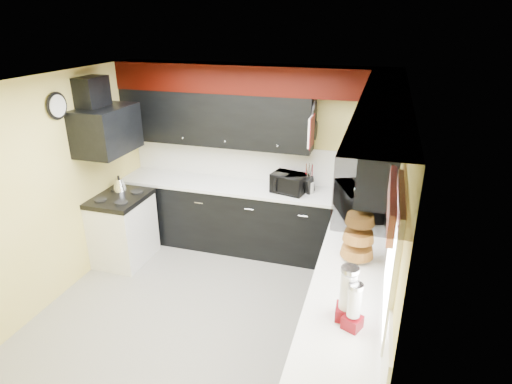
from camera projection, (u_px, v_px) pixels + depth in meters
The scene contains 35 objects.
ground at pixel (208, 313), 4.74m from camera, with size 3.60×3.60×0.00m, color gray.
wall_back at pixel (255, 158), 5.85m from camera, with size 3.60×0.06×2.50m, color #E0C666.
wall_right at pixel (391, 236), 3.78m from camera, with size 0.06×3.60×2.50m, color #E0C666.
wall_left at pixel (53, 191), 4.74m from camera, with size 0.06×3.60×2.50m, color #E0C666.
ceiling at pixel (196, 83), 3.78m from camera, with size 3.60×3.60×0.06m, color white.
cab_back at pixel (249, 219), 5.89m from camera, with size 3.60×0.60×0.90m, color black.
cab_right at pixel (346, 323), 3.90m from camera, with size 0.60×3.00×0.90m, color black.
counter_back at pixel (249, 188), 5.71m from camera, with size 3.62×0.64×0.04m, color white.
counter_right at pixel (350, 280), 3.72m from camera, with size 0.64×3.02×0.04m, color white.
splash_back at pixel (255, 162), 5.87m from camera, with size 3.60×0.02×0.50m, color white.
splash_right at pixel (389, 241), 3.81m from camera, with size 0.02×3.60×0.50m, color white.
upper_back at pixel (215, 118), 5.62m from camera, with size 2.60×0.35×0.70m, color black.
upper_right at pixel (380, 146), 4.41m from camera, with size 0.35×1.80×0.70m, color black.
soffit_back at pixel (251, 79), 5.28m from camera, with size 3.60×0.36×0.35m, color black.
soffit_right at pixel (383, 119), 3.26m from camera, with size 0.36×3.24×0.35m, color black.
stove at pixel (124, 230), 5.64m from camera, with size 0.60×0.75×0.86m, color white.
cooktop at pixel (119, 198), 5.46m from camera, with size 0.62×0.77×0.06m, color black.
hood at pixel (107, 130), 5.13m from camera, with size 0.50×0.78×0.55m, color black.
hood_duct at pixel (92, 94), 5.01m from camera, with size 0.24×0.40×0.40m, color black.
window at pixel (393, 257), 2.87m from camera, with size 0.03×0.86×0.96m, color white, non-canonical shape.
valance at pixel (392, 202), 2.74m from camera, with size 0.04×0.88×0.20m, color red.
pan_top at pixel (315, 110), 5.13m from camera, with size 0.03×0.22×0.40m, color black, non-canonical shape.
pan_mid at pixel (312, 133), 5.11m from camera, with size 0.03×0.28×0.46m, color black, non-canonical shape.
pan_low at pixel (315, 130), 5.35m from camera, with size 0.03×0.24×0.42m, color black, non-canonical shape.
cut_board at pixel (311, 132), 4.98m from camera, with size 0.03×0.26×0.35m, color white.
baskets at pixel (358, 236), 3.93m from camera, with size 0.27×0.27×0.50m, color brown, non-canonical shape.
clock at pixel (57, 106), 4.61m from camera, with size 0.03×0.30×0.30m, color black, non-canonical shape.
deco_plate at pixel (403, 135), 3.10m from camera, with size 0.03×0.24×0.24m, color white, non-canonical shape.
toaster_oven at pixel (289, 183), 5.48m from camera, with size 0.43×0.35×0.25m, color black.
microwave at pixel (359, 201), 4.83m from camera, with size 0.61×0.42×0.34m, color black.
utensil_crock at pixel (308, 187), 5.48m from camera, with size 0.14×0.14×0.15m, color silver.
knife_block at pixel (308, 185), 5.45m from camera, with size 0.10×0.14×0.22m, color black.
kettle at pixel (119, 185), 5.61m from camera, with size 0.17×0.17×0.16m, color silver, non-canonical shape.
dispenser_a at pixel (348, 294), 3.15m from camera, with size 0.16×0.16×0.43m, color maroon, non-canonical shape.
dispenser_b at pixel (354, 309), 3.06m from camera, with size 0.12×0.12×0.34m, color #700700, non-canonical shape.
Camera 1 is at (1.62, -3.55, 3.06)m, focal length 30.00 mm.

